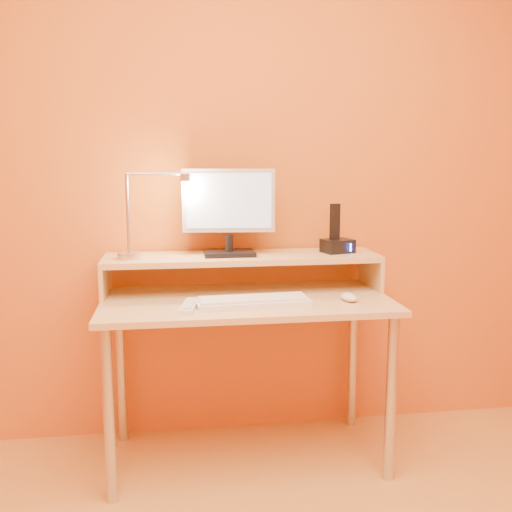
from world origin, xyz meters
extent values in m
cube|color=#CD6624|center=(0.00, 1.50, 1.25)|extent=(3.00, 0.04, 2.50)
cylinder|color=#B9B9C2|center=(-0.55, 0.93, 0.35)|extent=(0.04, 0.04, 0.69)
cylinder|color=#B9B9C2|center=(0.55, 0.93, 0.35)|extent=(0.04, 0.04, 0.69)
cylinder|color=#B9B9C2|center=(-0.55, 1.43, 0.35)|extent=(0.04, 0.04, 0.69)
cylinder|color=#B9B9C2|center=(0.55, 1.43, 0.35)|extent=(0.04, 0.04, 0.69)
cube|color=#EAC178|center=(0.00, 1.18, 0.71)|extent=(1.20, 0.60, 0.02)
cube|color=#EAC178|center=(-0.59, 1.33, 0.79)|extent=(0.02, 0.30, 0.14)
cube|color=#EAC178|center=(0.59, 1.33, 0.79)|extent=(0.02, 0.30, 0.14)
cube|color=#EAC178|center=(0.00, 1.33, 0.87)|extent=(1.20, 0.30, 0.02)
cube|color=black|center=(-0.06, 1.33, 0.89)|extent=(0.22, 0.16, 0.02)
cylinder|color=black|center=(-0.06, 1.33, 0.93)|extent=(0.04, 0.04, 0.07)
cube|color=silver|center=(-0.06, 1.34, 1.12)|extent=(0.40, 0.08, 0.27)
cube|color=black|center=(-0.06, 1.36, 1.12)|extent=(0.36, 0.05, 0.23)
cube|color=#B3CEF6|center=(-0.06, 1.32, 1.12)|extent=(0.36, 0.04, 0.24)
cylinder|color=#B9B9C2|center=(-0.48, 1.30, 0.89)|extent=(0.10, 0.10, 0.02)
cylinder|color=#B9B9C2|center=(-0.48, 1.30, 1.07)|extent=(0.01, 0.01, 0.33)
cylinder|color=#B9B9C2|center=(-0.36, 1.30, 1.24)|extent=(0.24, 0.01, 0.01)
cylinder|color=#B9B9C2|center=(-0.24, 1.30, 1.22)|extent=(0.04, 0.04, 0.03)
cylinder|color=#FFEAC6|center=(-0.24, 1.30, 1.20)|extent=(0.03, 0.03, 0.00)
cube|color=black|center=(0.43, 1.33, 0.91)|extent=(0.15, 0.13, 0.06)
cube|color=black|center=(0.42, 1.33, 1.02)|extent=(0.05, 0.04, 0.16)
cube|color=#1968F9|center=(0.48, 1.28, 0.91)|extent=(0.01, 0.00, 0.04)
cube|color=silver|center=(0.01, 1.07, 0.73)|extent=(0.46, 0.17, 0.02)
ellipsoid|color=silver|center=(0.41, 1.07, 0.74)|extent=(0.07, 0.11, 0.03)
cube|color=silver|center=(-0.24, 1.05, 0.73)|extent=(0.09, 0.21, 0.02)
camera|label=1|loc=(-0.29, -1.14, 1.30)|focal=40.32mm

